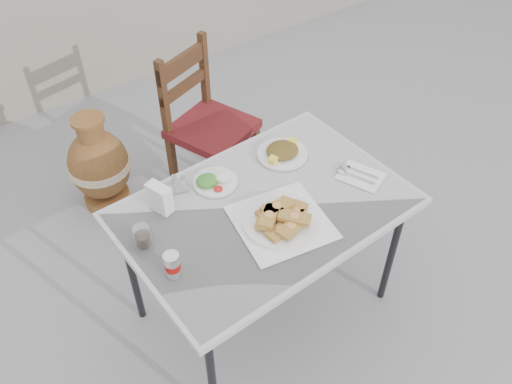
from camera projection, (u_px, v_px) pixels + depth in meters
ground at (282, 285)px, 2.99m from camera, size 80.00×80.00×0.00m
cafe_table at (265, 214)px, 2.41m from camera, size 1.28×0.90×0.76m
pide_plate at (282, 217)px, 2.27m from camera, size 0.44×0.44×0.08m
salad_rice_plate at (215, 180)px, 2.46m from camera, size 0.21×0.21×0.05m
salad_chopped_plate at (282, 152)px, 2.61m from camera, size 0.25×0.25×0.05m
soda_can at (172, 265)px, 2.06m from camera, size 0.06×0.06×0.11m
cola_glass at (143, 237)px, 2.18m from camera, size 0.07×0.07×0.10m
napkin_holder at (160, 198)px, 2.31m from camera, size 0.09×0.12×0.13m
condiment_caddy at (177, 184)px, 2.43m from camera, size 0.11×0.10×0.07m
cutlery_napkin at (358, 175)px, 2.51m from camera, size 0.22×0.24×0.01m
chair at (207, 124)px, 3.22m from camera, size 0.56×0.56×0.97m
terracotta_urn at (99, 165)px, 3.26m from camera, size 0.37×0.37×0.65m
back_wall at (83, 14)px, 4.05m from camera, size 6.00×0.25×1.20m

